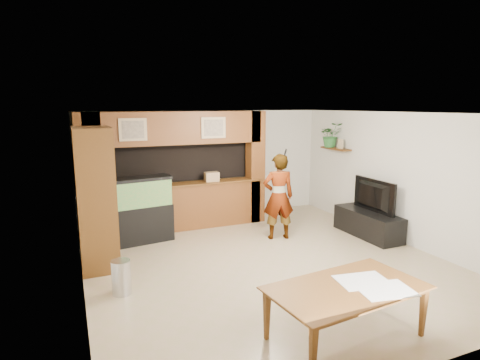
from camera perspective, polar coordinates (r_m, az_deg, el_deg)
name	(u,v)px	position (r m, az deg, el deg)	size (l,w,h in m)	color
floor	(266,262)	(7.24, 3.69, -11.59)	(6.50, 6.50, 0.00)	tan
ceiling	(268,113)	(6.70, 3.95, 9.46)	(6.50, 6.50, 0.00)	white
wall_back	(206,165)	(9.81, -4.86, 2.19)	(6.00, 6.00, 0.00)	beige
wall_left	(78,208)	(6.13, -22.08, -3.69)	(6.50, 6.50, 0.00)	beige
wall_right	(401,178)	(8.62, 21.86, 0.29)	(6.50, 6.50, 0.00)	beige
partition	(174,170)	(8.97, -9.37, 1.37)	(4.20, 0.99, 2.60)	brown
wall_clock	(75,157)	(7.01, -22.36, 3.00)	(0.05, 0.25, 0.25)	black
wall_shelf	(336,149)	(9.93, 13.44, 4.36)	(0.25, 0.90, 0.04)	brown
pantry_cabinet	(96,199)	(7.14, -19.83, -2.51)	(0.59, 0.97, 2.38)	brown
trash_can	(121,277)	(6.26, -16.53, -13.12)	(0.28, 0.28, 0.51)	#B2B2B7
aquarium	(141,211)	(8.27, -13.84, -4.26)	(1.20, 0.45, 1.33)	black
tv_stand	(368,224)	(8.94, 17.73, -5.93)	(0.58, 1.58, 0.53)	black
television	(370,196)	(8.79, 17.95, -2.15)	(1.18, 0.16, 0.68)	black
photo_frame	(341,144)	(9.77, 14.11, 5.00)	(0.03, 0.16, 0.22)	tan
potted_plant	(331,135)	(10.02, 12.80, 6.26)	(0.53, 0.46, 0.59)	#27612B
person	(278,197)	(8.25, 5.48, -2.37)	(0.65, 0.42, 1.77)	#906F4F
microphone	(285,152)	(7.98, 6.47, 3.91)	(0.03, 0.03, 0.15)	black
dining_table	(348,314)	(5.11, 15.07, -17.89)	(1.85, 1.03, 0.65)	brown
newspaper_a	(363,281)	(5.18, 17.04, -13.54)	(0.61, 0.44, 0.01)	silver
newspaper_b	(385,290)	(5.03, 19.96, -14.49)	(0.61, 0.45, 0.01)	silver
counter_box	(212,177)	(9.05, -4.05, 0.47)	(0.31, 0.21, 0.21)	tan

